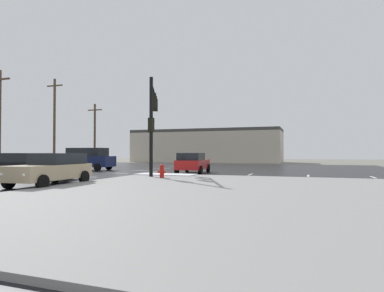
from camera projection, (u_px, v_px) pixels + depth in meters
The scene contains 14 objects.
ground_plane at pixel (130, 172), 27.37m from camera, with size 120.00×120.00×0.00m, color slate.
road_asphalt at pixel (130, 172), 27.37m from camera, with size 44.00×44.00×0.02m, color black.
sidewalk_corner at pixel (251, 195), 12.07m from camera, with size 18.00×18.00×0.14m, color gray.
snow_strip_curbside at pixel (165, 174), 21.94m from camera, with size 4.00×1.60×0.06m, color white.
lane_markings at pixel (135, 173), 25.67m from camera, with size 36.15×36.15×0.01m.
traffic_signal_mast at pixel (153, 111), 22.30m from camera, with size 2.38×5.37×6.19m.
fire_hydrant at pixel (162, 171), 19.51m from camera, with size 0.48×0.26×0.79m.
strip_building_background at pixel (206, 146), 56.28m from camera, with size 25.09×8.00×5.49m.
suv_navy at pixel (87, 158), 30.05m from camera, with size 4.94×2.43×2.03m.
sedan_black at pixel (34, 165), 20.10m from camera, with size 4.65×2.32×1.58m.
sedan_red at pixel (193, 162), 25.54m from camera, with size 2.39×4.67×1.58m.
sedan_tan at pixel (52, 168), 16.06m from camera, with size 2.25×4.62×1.58m.
utility_pole_far at pixel (54, 121), 38.63m from camera, with size 2.20×0.28×10.30m.
utility_pole_distant at pixel (95, 133), 44.31m from camera, with size 2.20×0.28×8.17m.
Camera 1 is at (13.96, -24.14, 1.64)m, focal length 30.79 mm.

